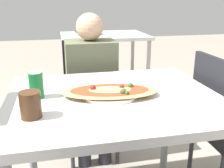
# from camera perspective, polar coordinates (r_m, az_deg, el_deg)

# --- Properties ---
(dining_table) EXTENTS (1.03, 0.85, 0.76)m
(dining_table) POSITION_cam_1_polar(r_m,az_deg,el_deg) (1.31, 0.44, -5.97)
(dining_table) COLOR silver
(dining_table) RESTS_ON ground_plane
(chair_far_seated) EXTENTS (0.40, 0.40, 0.90)m
(chair_far_seated) POSITION_cam_1_polar(r_m,az_deg,el_deg) (2.07, -4.88, -1.95)
(chair_far_seated) COLOR black
(chair_far_seated) RESTS_ON ground_plane
(chair_side_right) EXTENTS (0.40, 0.40, 0.90)m
(chair_side_right) POSITION_cam_1_polar(r_m,az_deg,el_deg) (1.73, 23.23, -7.62)
(chair_side_right) COLOR black
(chair_side_right) RESTS_ON ground_plane
(person_seated) EXTENTS (0.35, 0.29, 1.12)m
(person_seated) POSITION_cam_1_polar(r_m,az_deg,el_deg) (1.90, -4.53, 1.24)
(person_seated) COLOR #2D2D38
(person_seated) RESTS_ON ground_plane
(pizza_main) EXTENTS (0.49, 0.29, 0.05)m
(pizza_main) POSITION_cam_1_polar(r_m,az_deg,el_deg) (1.26, -0.40, -1.77)
(pizza_main) COLOR white
(pizza_main) RESTS_ON dining_table
(soda_can) EXTENTS (0.07, 0.07, 0.12)m
(soda_can) POSITION_cam_1_polar(r_m,az_deg,el_deg) (1.28, -16.16, -0.22)
(soda_can) COLOR #197233
(soda_can) RESTS_ON dining_table
(drink_glass) EXTENTS (0.08, 0.08, 0.11)m
(drink_glass) POSITION_cam_1_polar(r_m,az_deg,el_deg) (1.08, -17.32, -4.35)
(drink_glass) COLOR #4C2D19
(drink_glass) RESTS_ON dining_table
(background_table) EXTENTS (1.10, 0.80, 0.88)m
(background_table) POSITION_cam_1_polar(r_m,az_deg,el_deg) (3.47, -2.41, 9.79)
(background_table) COLOR silver
(background_table) RESTS_ON ground_plane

